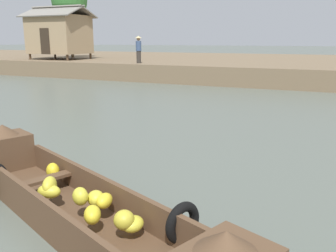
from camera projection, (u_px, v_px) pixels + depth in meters
ground_plane at (200, 125)px, 10.71m from camera, size 300.00×300.00×0.00m
riverbank_strip at (282, 66)px, 27.43m from camera, size 160.00×20.00×1.06m
banana_boat at (74, 200)px, 4.93m from camera, size 5.75×3.08×0.96m
stilt_house_left at (59, 34)px, 26.58m from camera, size 4.54×3.59×3.83m
palm_tree_far at (69, 1)px, 28.23m from camera, size 2.78×2.78×5.84m
vendor_person at (139, 48)px, 22.17m from camera, size 0.44×0.44×1.66m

